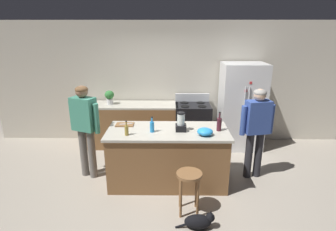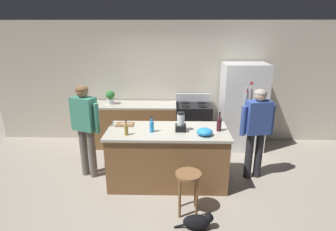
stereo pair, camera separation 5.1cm
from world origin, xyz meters
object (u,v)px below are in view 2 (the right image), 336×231
Objects in this scene: blender_appliance at (181,123)px; bottle_wine at (219,124)px; bottle_soda at (152,126)px; mixing_bowl at (205,132)px; bar_stool at (188,182)px; potted_plant at (110,96)px; refrigerator at (242,107)px; person_by_island_left at (85,123)px; cutting_board at (125,124)px; stove_range at (193,125)px; person_by_sink_right at (257,126)px; kitchen_island at (168,156)px; bottle_vinegar at (126,130)px; cat at (198,222)px; chef_knife at (126,124)px.

bottle_wine is (0.61, 0.01, -0.01)m from blender_appliance.
mixing_bowl is (0.83, -0.12, -0.04)m from bottle_soda.
blender_appliance reaches higher than bar_stool.
blender_appliance is at bearing -46.60° from potted_plant.
refrigerator is 1.12× the size of person_by_island_left.
mixing_bowl reaches higher than cutting_board.
stove_range is 1.87m from bottle_soda.
stove_range is at bearing 91.60° from mixing_bowl.
bar_stool is (-1.19, -1.00, -0.47)m from person_by_sink_right.
kitchen_island is at bearing 111.01° from bar_stool.
bottle_soda is at bearing -115.76° from stove_range.
bottle_vinegar reaches higher than kitchen_island.
person_by_island_left is at bearing 144.21° from cat.
bottle_vinegar is 0.96× the size of mixing_bowl.
bottle_vinegar is (-1.06, 0.91, 0.94)m from cat.
bottle_wine reaches higher than bottle_soda.
potted_plant is 1.36× the size of chef_knife.
person_by_sink_right is at bearing 40.06° from bar_stool.
bottle_soda is at bearing -47.76° from chef_knife.
person_by_island_left is 1.19m from bottle_soda.
refrigerator is 5.86× the size of bottle_wine.
cat is (1.84, -1.32, -0.89)m from person_by_island_left.
bottle_soda is (-0.68, 1.05, 0.94)m from cat.
cutting_board is (-0.95, 0.25, -0.12)m from blender_appliance.
blender_appliance is (-0.10, 0.77, 0.59)m from bar_stool.
refrigerator is 6.17× the size of cutting_board.
person_by_island_left reaches higher than person_by_sink_right.
person_by_sink_right reaches higher than cat.
mixing_bowl is at bearing -8.29° from bottle_soda.
kitchen_island is 2.21m from refrigerator.
person_by_island_left reaches higher than kitchen_island.
person_by_island_left is at bearing 166.60° from bottle_soda.
blender_appliance is 1.03× the size of cutting_board.
person_by_island_left reaches higher than stove_range.
cutting_board is 0.02m from chef_knife.
person_by_island_left is 1.37m from potted_plant.
stove_range is 1.81m from mixing_bowl.
stove_range is 2.33m from bar_stool.
bottle_soda is at bearing -170.54° from person_by_sink_right.
refrigerator reaches higher than potted_plant.
person_by_sink_right reaches higher than cutting_board.
person_by_island_left reaches higher than cutting_board.
refrigerator is 1.97m from mixing_bowl.
kitchen_island is at bearing -31.66° from chef_knife.
bar_stool is 1.06m from bottle_soda.
kitchen_island is at bearing -109.13° from stove_range.
refrigerator reaches higher than cutting_board.
blender_appliance is 0.46m from bottle_soda.
person_by_sink_right is (-0.07, -1.29, 0.04)m from refrigerator.
stove_range reaches higher than kitchen_island.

